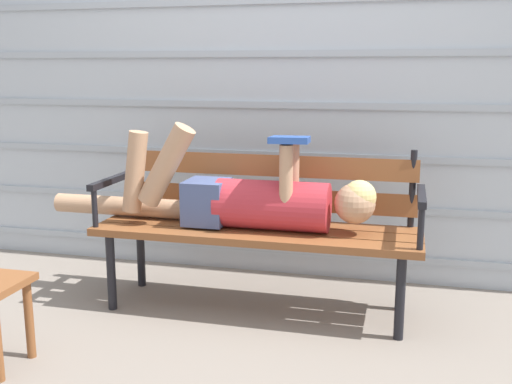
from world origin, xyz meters
TOP-DOWN VIEW (x-y plane):
  - ground_plane at (0.00, 0.00)m, footprint 12.00×12.00m
  - house_siding at (0.00, 0.72)m, footprint 4.11×0.08m
  - park_bench at (-0.00, 0.18)m, footprint 1.59×0.46m
  - reclining_person at (-0.06, 0.12)m, footprint 1.69×0.27m

SIDE VIEW (x-z plane):
  - ground_plane at x=0.00m, z-range 0.00..0.00m
  - park_bench at x=0.00m, z-range 0.06..0.86m
  - reclining_person at x=-0.06m, z-range 0.31..0.83m
  - house_siding at x=0.00m, z-range 0.00..2.53m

